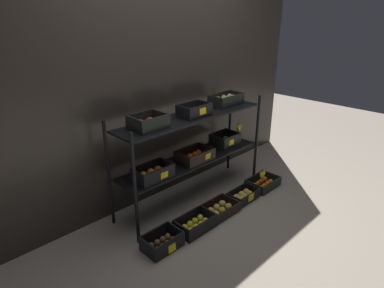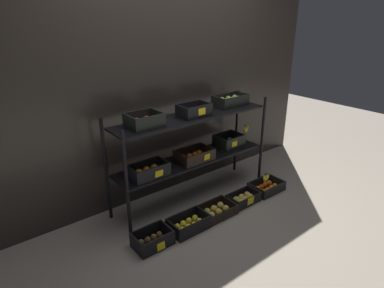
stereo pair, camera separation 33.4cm
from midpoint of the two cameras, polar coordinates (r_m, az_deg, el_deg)
ground_plane at (r=3.62m, az=-2.67°, el=-9.42°), size 10.00×10.00×0.00m
storefront_wall at (r=3.48m, az=-7.53°, el=9.87°), size 4.12×0.12×2.34m
display_rack at (r=3.31m, az=-2.70°, el=1.05°), size 1.83×0.44×1.07m
crate_ground_kiwi at (r=2.95m, az=-8.60°, el=-16.80°), size 0.33×0.23×0.14m
crate_ground_lemon at (r=3.13m, az=-2.59°, el=-13.98°), size 0.37×0.23×0.13m
crate_ground_apple_gold at (r=3.35m, az=1.93°, el=-11.41°), size 0.38×0.26×0.10m
crate_ground_right_apple_gold at (r=3.59m, az=6.31°, el=-9.06°), size 0.35×0.21×0.11m
crate_ground_tangerine at (r=3.87m, az=9.86°, el=-6.88°), size 0.38×0.26×0.11m
banana_bunch_loose at (r=3.79m, az=9.73°, el=-5.43°), size 0.13×0.04×0.13m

